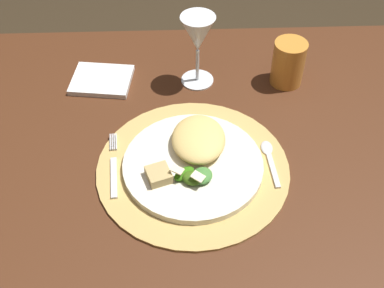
{
  "coord_description": "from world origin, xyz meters",
  "views": [
    {
      "loc": [
        -0.02,
        -0.67,
        1.5
      ],
      "look_at": [
        0.01,
        0.02,
        0.76
      ],
      "focal_mm": 46.8,
      "sensor_mm": 36.0,
      "label": 1
    }
  ],
  "objects_px": {
    "amber_tumbler": "(288,63)",
    "wine_glass": "(198,37)",
    "dining_table": "(187,205)",
    "napkin": "(102,80)",
    "fork": "(114,168)",
    "dinner_plate": "(193,165)",
    "spoon": "(269,156)"
  },
  "relations": [
    {
      "from": "amber_tumbler",
      "to": "wine_glass",
      "type": "bearing_deg",
      "value": 177.3
    },
    {
      "from": "dining_table",
      "to": "amber_tumbler",
      "type": "xyz_separation_m",
      "value": [
        0.24,
        0.24,
        0.21
      ]
    },
    {
      "from": "dining_table",
      "to": "wine_glass",
      "type": "distance_m",
      "value": 0.37
    },
    {
      "from": "napkin",
      "to": "amber_tumbler",
      "type": "distance_m",
      "value": 0.43
    },
    {
      "from": "fork",
      "to": "amber_tumbler",
      "type": "relative_size",
      "value": 1.58
    },
    {
      "from": "napkin",
      "to": "fork",
      "type": "bearing_deg",
      "value": -80.22
    },
    {
      "from": "dining_table",
      "to": "dinner_plate",
      "type": "height_order",
      "value": "dinner_plate"
    },
    {
      "from": "spoon",
      "to": "wine_glass",
      "type": "relative_size",
      "value": 0.72
    },
    {
      "from": "dining_table",
      "to": "spoon",
      "type": "distance_m",
      "value": 0.23
    },
    {
      "from": "dining_table",
      "to": "napkin",
      "type": "relative_size",
      "value": 10.35
    },
    {
      "from": "wine_glass",
      "to": "fork",
      "type": "bearing_deg",
      "value": -122.99
    },
    {
      "from": "spoon",
      "to": "wine_glass",
      "type": "bearing_deg",
      "value": 117.74
    },
    {
      "from": "dinner_plate",
      "to": "wine_glass",
      "type": "relative_size",
      "value": 1.6
    },
    {
      "from": "spoon",
      "to": "napkin",
      "type": "xyz_separation_m",
      "value": [
        -0.36,
        0.26,
        -0.0
      ]
    },
    {
      "from": "dinner_plate",
      "to": "dining_table",
      "type": "bearing_deg",
      "value": 111.81
    },
    {
      "from": "fork",
      "to": "amber_tumbler",
      "type": "distance_m",
      "value": 0.47
    },
    {
      "from": "napkin",
      "to": "dinner_plate",
      "type": "bearing_deg",
      "value": -53.85
    },
    {
      "from": "fork",
      "to": "wine_glass",
      "type": "height_order",
      "value": "wine_glass"
    },
    {
      "from": "fork",
      "to": "dinner_plate",
      "type": "bearing_deg",
      "value": -0.96
    },
    {
      "from": "amber_tumbler",
      "to": "fork",
      "type": "bearing_deg",
      "value": -145.63
    },
    {
      "from": "napkin",
      "to": "wine_glass",
      "type": "xyz_separation_m",
      "value": [
        0.22,
        -0.0,
        0.12
      ]
    },
    {
      "from": "amber_tumbler",
      "to": "napkin",
      "type": "bearing_deg",
      "value": 178.27
    },
    {
      "from": "spoon",
      "to": "amber_tumbler",
      "type": "bearing_deg",
      "value": 73.04
    },
    {
      "from": "fork",
      "to": "spoon",
      "type": "bearing_deg",
      "value": 3.61
    },
    {
      "from": "dinner_plate",
      "to": "amber_tumbler",
      "type": "height_order",
      "value": "amber_tumbler"
    },
    {
      "from": "spoon",
      "to": "dining_table",
      "type": "bearing_deg",
      "value": 178.1
    },
    {
      "from": "dining_table",
      "to": "spoon",
      "type": "relative_size",
      "value": 11.34
    },
    {
      "from": "amber_tumbler",
      "to": "dinner_plate",
      "type": "bearing_deg",
      "value": -130.7
    },
    {
      "from": "spoon",
      "to": "amber_tumbler",
      "type": "xyz_separation_m",
      "value": [
        0.07,
        0.24,
        0.04
      ]
    },
    {
      "from": "dining_table",
      "to": "fork",
      "type": "bearing_deg",
      "value": -170.19
    },
    {
      "from": "wine_glass",
      "to": "amber_tumbler",
      "type": "bearing_deg",
      "value": -2.7
    },
    {
      "from": "dining_table",
      "to": "wine_glass",
      "type": "bearing_deg",
      "value": 82.6
    }
  ]
}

